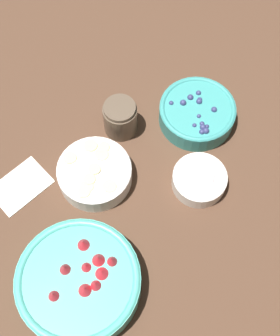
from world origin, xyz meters
The scene contains 7 objects.
ground_plane centered at (0.00, 0.00, 0.00)m, with size 4.00×4.00×0.00m, color #4C3323.
bowl_strawberries centered at (-0.23, -0.05, 0.04)m, with size 0.25×0.25×0.09m.
bowl_blueberries centered at (0.26, -0.05, 0.03)m, with size 0.18×0.18×0.06m.
bowl_bananas centered at (-0.01, 0.07, 0.03)m, with size 0.17×0.17×0.05m.
bowl_cream centered at (0.11, -0.14, 0.03)m, with size 0.12×0.12×0.05m.
jar_chocolate centered at (0.13, 0.10, 0.04)m, with size 0.08×0.08×0.09m.
napkin centered at (-0.12, 0.20, 0.00)m, with size 0.15×0.12×0.01m.
Camera 1 is at (-0.33, -0.27, 0.99)m, focal length 50.00 mm.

